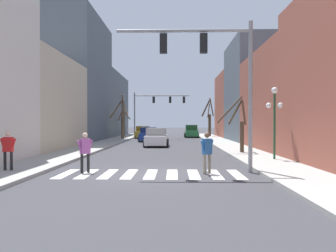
% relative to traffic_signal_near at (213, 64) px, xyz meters
% --- Properties ---
extents(ground_plane, '(240.00, 240.00, 0.00)m').
position_rel_traffic_signal_near_xyz_m(ground_plane, '(-2.68, -0.61, -4.70)').
color(ground_plane, '#38383D').
extents(sidewalk_left, '(2.74, 90.00, 0.15)m').
position_rel_traffic_signal_near_xyz_m(sidewalk_left, '(-8.58, -0.61, -4.62)').
color(sidewalk_left, '#9E9E99').
rests_on(sidewalk_left, ground_plane).
extents(sidewalk_right, '(2.74, 90.00, 0.15)m').
position_rel_traffic_signal_near_xyz_m(sidewalk_right, '(3.23, -0.61, -4.62)').
color(sidewalk_right, '#9E9E99').
rests_on(sidewalk_right, ground_plane).
extents(building_row_left, '(6.00, 50.56, 13.84)m').
position_rel_traffic_signal_near_xyz_m(building_row_left, '(-12.95, 19.19, 0.67)').
color(building_row_left, beige).
rests_on(building_row_left, ground_plane).
extents(building_row_right, '(6.00, 43.90, 11.14)m').
position_rel_traffic_signal_near_xyz_m(building_row_right, '(7.60, 16.03, -0.09)').
color(building_row_right, '#934C3D').
rests_on(building_row_right, ground_plane).
extents(crosswalk_stripes, '(7.65, 2.60, 0.01)m').
position_rel_traffic_signal_near_xyz_m(crosswalk_stripes, '(-2.68, -0.50, -4.69)').
color(crosswalk_stripes, white).
rests_on(crosswalk_stripes, ground_plane).
extents(traffic_signal_near, '(5.89, 0.28, 6.55)m').
position_rel_traffic_signal_near_xyz_m(traffic_signal_near, '(0.00, 0.00, 0.00)').
color(traffic_signal_near, gray).
rests_on(traffic_signal_near, ground_plane).
extents(traffic_signal_far, '(7.32, 0.28, 6.08)m').
position_rel_traffic_signal_near_xyz_m(traffic_signal_far, '(-4.23, 28.80, -0.16)').
color(traffic_signal_far, gray).
rests_on(traffic_signal_far, ground_plane).
extents(street_lamp_right_corner, '(0.95, 0.36, 3.97)m').
position_rel_traffic_signal_near_xyz_m(street_lamp_right_corner, '(3.84, 3.95, -1.72)').
color(street_lamp_right_corner, '#1E4C2D').
rests_on(street_lamp_right_corner, sidewalk_right).
extents(car_parked_right_mid, '(2.02, 4.26, 1.79)m').
position_rel_traffic_signal_near_xyz_m(car_parked_right_mid, '(0.73, 33.03, -3.87)').
color(car_parked_right_mid, '#236B38').
rests_on(car_parked_right_mid, ground_plane).
extents(car_parked_left_mid, '(2.16, 4.36, 1.66)m').
position_rel_traffic_signal_near_xyz_m(car_parked_left_mid, '(-3.33, 15.50, -3.92)').
color(car_parked_left_mid, white).
rests_on(car_parked_left_mid, ground_plane).
extents(car_driving_toward_lane, '(2.11, 4.82, 1.62)m').
position_rel_traffic_signal_near_xyz_m(car_driving_toward_lane, '(-4.66, 23.37, -3.94)').
color(car_driving_toward_lane, navy).
rests_on(car_driving_toward_lane, ground_plane).
extents(car_parked_right_far, '(2.15, 4.49, 1.65)m').
position_rel_traffic_signal_near_xyz_m(car_parked_right_far, '(-6.02, 30.93, -3.93)').
color(car_parked_right_far, '#A38423').
rests_on(car_parked_right_far, ground_plane).
extents(pedestrian_near_right_corner, '(0.62, 0.56, 1.74)m').
position_rel_traffic_signal_near_xyz_m(pedestrian_near_right_corner, '(-5.55, -0.16, -3.67)').
color(pedestrian_near_right_corner, black).
rests_on(pedestrian_near_right_corner, ground_plane).
extents(pedestrian_crossing_street, '(0.63, 0.56, 1.76)m').
position_rel_traffic_signal_near_xyz_m(pedestrian_crossing_street, '(-0.30, -0.34, -3.66)').
color(pedestrian_crossing_street, '#7A705B').
rests_on(pedestrian_crossing_street, ground_plane).
extents(pedestrian_waiting_at_curb, '(0.72, 0.24, 1.66)m').
position_rel_traffic_signal_near_xyz_m(pedestrian_waiting_at_curb, '(-8.72, -0.54, -3.56)').
color(pedestrian_waiting_at_curb, black).
rests_on(pedestrian_waiting_at_curb, sidewalk_left).
extents(street_tree_left_mid, '(2.24, 1.35, 3.81)m').
position_rel_traffic_signal_near_xyz_m(street_tree_left_mid, '(2.75, 8.03, -2.81)').
color(street_tree_left_mid, '#473828').
rests_on(street_tree_left_mid, sidewalk_right).
extents(street_tree_right_mid, '(2.02, 2.63, 5.66)m').
position_rel_traffic_signal_near_xyz_m(street_tree_right_mid, '(3.43, 34.20, -2.11)').
color(street_tree_right_mid, '#473828').
rests_on(street_tree_right_mid, sidewalk_right).
extents(street_tree_right_near, '(1.66, 1.71, 4.49)m').
position_rel_traffic_signal_near_xyz_m(street_tree_right_near, '(-8.99, 32.43, -2.63)').
color(street_tree_right_near, brown).
rests_on(street_tree_right_near, sidewalk_left).
extents(street_tree_right_far, '(2.49, 2.73, 5.49)m').
position_rel_traffic_signal_near_xyz_m(street_tree_right_far, '(-8.14, 25.79, -1.93)').
color(street_tree_right_far, brown).
rests_on(street_tree_right_far, sidewalk_left).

